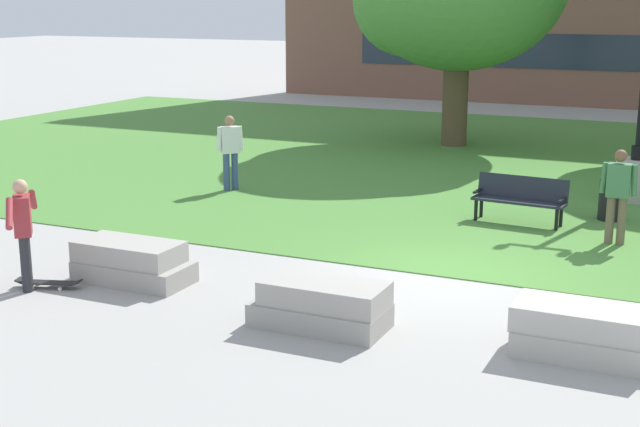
{
  "coord_description": "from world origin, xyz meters",
  "views": [
    {
      "loc": [
        3.81,
        -13.04,
        4.31
      ],
      "look_at": [
        -1.57,
        -1.4,
        1.2
      ],
      "focal_mm": 50.0,
      "sensor_mm": 36.0,
      "label": 1
    }
  ],
  "objects_px": {
    "concrete_block_center": "(132,262)",
    "concrete_block_left": "(322,305)",
    "person_skateboarder": "(23,228)",
    "trash_bin": "(611,196)",
    "person_bystander_far_lawn": "(230,148)",
    "skateboard": "(49,283)",
    "person_bystander_near_lawn": "(618,191)",
    "concrete_block_right": "(586,333)",
    "lamp_post_center": "(638,151)",
    "park_bench_near_left": "(520,196)"
  },
  "relations": [
    {
      "from": "person_bystander_far_lawn",
      "to": "lamp_post_center",
      "type": "bearing_deg",
      "value": 17.72
    },
    {
      "from": "concrete_block_left",
      "to": "person_skateboarder",
      "type": "height_order",
      "value": "person_skateboarder"
    },
    {
      "from": "person_skateboarder",
      "to": "lamp_post_center",
      "type": "distance_m",
      "value": 12.79
    },
    {
      "from": "skateboard",
      "to": "park_bench_near_left",
      "type": "relative_size",
      "value": 0.56
    },
    {
      "from": "concrete_block_center",
      "to": "concrete_block_left",
      "type": "distance_m",
      "value": 3.56
    },
    {
      "from": "park_bench_near_left",
      "to": "lamp_post_center",
      "type": "relative_size",
      "value": 0.34
    },
    {
      "from": "lamp_post_center",
      "to": "park_bench_near_left",
      "type": "bearing_deg",
      "value": -121.78
    },
    {
      "from": "lamp_post_center",
      "to": "person_bystander_near_lawn",
      "type": "bearing_deg",
      "value": -89.22
    },
    {
      "from": "concrete_block_center",
      "to": "person_bystander_near_lawn",
      "type": "relative_size",
      "value": 1.06
    },
    {
      "from": "trash_bin",
      "to": "person_bystander_near_lawn",
      "type": "height_order",
      "value": "person_bystander_near_lawn"
    },
    {
      "from": "concrete_block_right",
      "to": "person_skateboarder",
      "type": "bearing_deg",
      "value": -173.69
    },
    {
      "from": "concrete_block_center",
      "to": "person_skateboarder",
      "type": "xyz_separation_m",
      "value": [
        -1.19,
        -1.0,
        0.67
      ]
    },
    {
      "from": "person_skateboarder",
      "to": "concrete_block_right",
      "type": "bearing_deg",
      "value": 6.31
    },
    {
      "from": "concrete_block_left",
      "to": "person_bystander_near_lawn",
      "type": "relative_size",
      "value": 1.05
    },
    {
      "from": "skateboard",
      "to": "person_bystander_near_lawn",
      "type": "distance_m",
      "value": 9.77
    },
    {
      "from": "lamp_post_center",
      "to": "trash_bin",
      "type": "distance_m",
      "value": 2.12
    },
    {
      "from": "trash_bin",
      "to": "concrete_block_right",
      "type": "bearing_deg",
      "value": -85.07
    },
    {
      "from": "concrete_block_center",
      "to": "person_bystander_near_lawn",
      "type": "xyz_separation_m",
      "value": [
        6.56,
        5.36,
        0.68
      ]
    },
    {
      "from": "person_bystander_far_lawn",
      "to": "person_bystander_near_lawn",
      "type": "bearing_deg",
      "value": -7.42
    },
    {
      "from": "park_bench_near_left",
      "to": "lamp_post_center",
      "type": "bearing_deg",
      "value": 58.22
    },
    {
      "from": "park_bench_near_left",
      "to": "lamp_post_center",
      "type": "distance_m",
      "value": 3.55
    },
    {
      "from": "skateboard",
      "to": "concrete_block_right",
      "type": "bearing_deg",
      "value": 5.05
    },
    {
      "from": "concrete_block_center",
      "to": "concrete_block_left",
      "type": "xyz_separation_m",
      "value": [
        3.51,
        -0.56,
        0.0
      ]
    },
    {
      "from": "concrete_block_center",
      "to": "person_skateboarder",
      "type": "bearing_deg",
      "value": -139.96
    },
    {
      "from": "lamp_post_center",
      "to": "person_bystander_near_lawn",
      "type": "height_order",
      "value": "lamp_post_center"
    },
    {
      "from": "concrete_block_center",
      "to": "trash_bin",
      "type": "relative_size",
      "value": 1.88
    },
    {
      "from": "concrete_block_right",
      "to": "skateboard",
      "type": "distance_m",
      "value": 7.88
    },
    {
      "from": "concrete_block_left",
      "to": "lamp_post_center",
      "type": "xyz_separation_m",
      "value": [
        3.0,
        9.76,
        0.79
      ]
    },
    {
      "from": "concrete_block_left",
      "to": "skateboard",
      "type": "xyz_separation_m",
      "value": [
        -4.48,
        -0.25,
        -0.22
      ]
    },
    {
      "from": "concrete_block_right",
      "to": "skateboard",
      "type": "bearing_deg",
      "value": -174.95
    },
    {
      "from": "person_bystander_near_lawn",
      "to": "person_bystander_far_lawn",
      "type": "xyz_separation_m",
      "value": [
        -8.58,
        1.12,
        -0.0
      ]
    },
    {
      "from": "park_bench_near_left",
      "to": "trash_bin",
      "type": "distance_m",
      "value": 1.86
    },
    {
      "from": "concrete_block_center",
      "to": "lamp_post_center",
      "type": "relative_size",
      "value": 0.34
    },
    {
      "from": "lamp_post_center",
      "to": "skateboard",
      "type": "bearing_deg",
      "value": -126.76
    },
    {
      "from": "skateboard",
      "to": "lamp_post_center",
      "type": "bearing_deg",
      "value": 53.24
    },
    {
      "from": "person_bystander_near_lawn",
      "to": "park_bench_near_left",
      "type": "bearing_deg",
      "value": 155.55
    },
    {
      "from": "trash_bin",
      "to": "person_bystander_far_lawn",
      "type": "height_order",
      "value": "person_bystander_far_lawn"
    },
    {
      "from": "person_skateboarder",
      "to": "person_bystander_near_lawn",
      "type": "xyz_separation_m",
      "value": [
        7.76,
        6.36,
        0.01
      ]
    },
    {
      "from": "trash_bin",
      "to": "person_bystander_far_lawn",
      "type": "relative_size",
      "value": 0.56
    },
    {
      "from": "park_bench_near_left",
      "to": "concrete_block_left",
      "type": "bearing_deg",
      "value": -99.62
    },
    {
      "from": "concrete_block_center",
      "to": "person_bystander_near_lawn",
      "type": "height_order",
      "value": "person_bystander_near_lawn"
    },
    {
      "from": "concrete_block_right",
      "to": "person_skateboarder",
      "type": "relative_size",
      "value": 1.07
    },
    {
      "from": "person_bystander_near_lawn",
      "to": "person_bystander_far_lawn",
      "type": "bearing_deg",
      "value": 172.58
    },
    {
      "from": "person_bystander_near_lawn",
      "to": "concrete_block_right",
      "type": "bearing_deg",
      "value": -86.63
    },
    {
      "from": "trash_bin",
      "to": "person_bystander_near_lawn",
      "type": "relative_size",
      "value": 0.56
    },
    {
      "from": "concrete_block_right",
      "to": "park_bench_near_left",
      "type": "bearing_deg",
      "value": 109.32
    },
    {
      "from": "concrete_block_right",
      "to": "park_bench_near_left",
      "type": "distance_m",
      "value": 6.72
    },
    {
      "from": "concrete_block_right",
      "to": "skateboard",
      "type": "height_order",
      "value": "concrete_block_right"
    },
    {
      "from": "concrete_block_right",
      "to": "concrete_block_center",
      "type": "bearing_deg",
      "value": 179.07
    },
    {
      "from": "lamp_post_center",
      "to": "trash_bin",
      "type": "xyz_separation_m",
      "value": [
        -0.25,
        -2.02,
        -0.6
      ]
    }
  ]
}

